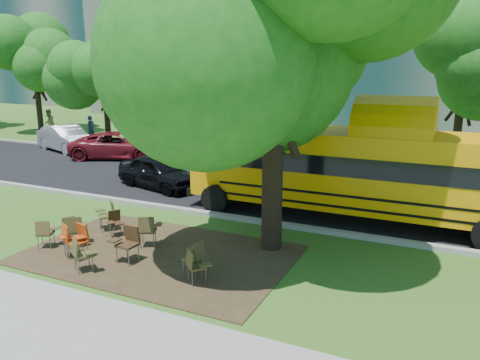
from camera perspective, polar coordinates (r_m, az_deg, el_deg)
The scene contains 30 objects.
ground at distance 13.80m, azimuth -12.21°, elevation -7.48°, with size 160.00×160.00×0.00m, color #31591C.
dirt_patch at distance 12.86m, azimuth -9.94°, elevation -8.91°, with size 7.00×4.50×0.03m, color #382819.
asphalt_road at distance 19.53m, azimuth 0.13°, elevation -0.73°, with size 80.00×8.00×0.04m, color black.
kerb_near at distance 16.12m, azimuth -5.83°, elevation -3.82°, with size 80.00×0.25×0.14m, color gray.
kerb_far at distance 23.21m, azimuth 4.36°, elevation 1.71°, with size 80.00×0.25×0.14m, color gray.
building_main at distance 49.21m, azimuth 6.17°, elevation 20.88°, with size 38.00×16.00×22.00m, color slate.
building_left at distance 68.18m, azimuth -18.48°, elevation 17.47°, with size 26.00×14.00×20.00m, color slate.
bg_tree_0 at distance 30.54m, azimuth -16.24°, elevation 12.64°, with size 5.20×5.20×7.18m.
bg_tree_1 at distance 37.57m, azimuth -23.82°, elevation 13.42°, with size 6.00×6.00×8.40m.
bg_tree_2 at distance 29.19m, azimuth -1.45°, elevation 12.44°, with size 4.80×4.80×6.62m.
bg_tree_3 at distance 24.18m, azimuth 25.74°, elevation 12.75°, with size 5.60×5.60×7.84m.
main_tree at distance 12.22m, azimuth 4.29°, elevation 18.82°, with size 7.20×7.20×9.63m.
school_bus at distance 15.26m, azimuth 17.51°, elevation 0.88°, with size 11.96×2.75×2.92m.
chair_0 at distance 13.95m, azimuth -22.63°, elevation -5.77°, with size 0.56×0.68×0.84m.
chair_1 at distance 13.05m, azimuth -19.92°, elevation -6.59°, with size 0.77×0.61×0.93m.
chair_2 at distance 13.73m, azimuth -19.47°, elevation -5.58°, with size 0.62×0.79×0.92m.
chair_3 at distance 12.92m, azimuth -19.16°, elevation -6.68°, with size 0.71×0.56×0.94m.
chair_4 at distance 12.08m, azimuth -18.82°, elevation -8.36°, with size 0.73×0.57×0.86m.
chair_5 at distance 12.34m, azimuth -13.54°, elevation -7.17°, with size 0.65×0.57×0.97m.
chair_6 at distance 11.33m, azimuth -5.43°, elevation -9.04°, with size 0.52×0.61×0.89m.
chair_7 at distance 10.94m, azimuth -5.51°, elevation -10.14°, with size 0.71×0.56×0.83m.
chair_8 at distance 14.27m, azimuth -20.11°, elevation -5.26°, with size 0.52×0.66×0.78m.
chair_9 at distance 14.81m, azimuth -15.79°, elevation -3.83°, with size 0.81×0.64×0.94m.
chair_10 at distance 14.30m, azimuth -15.00°, elevation -4.81°, with size 0.52×0.66×0.78m.
chair_11 at distance 13.19m, azimuth -11.13°, elevation -5.76°, with size 0.63×0.75×0.94m.
black_car at distance 19.40m, azimuth -9.82°, elevation 0.95°, with size 1.59×3.96×1.35m, color black.
bg_car_silver at distance 29.16m, azimuth -20.40°, elevation 4.76°, with size 1.60×4.60×1.52m, color #9D9DA2.
bg_car_red at distance 26.08m, azimuth -14.47°, elevation 4.11°, with size 2.38×5.17×1.44m, color maroon.
pedestrian_a at distance 32.62m, azimuth -17.69°, elevation 6.00°, with size 0.61×0.40×1.68m, color navy.
pedestrian_b at distance 36.18m, azimuth -22.26°, elevation 6.50°, with size 0.91×0.71×1.87m, color #806A4C.
Camera 1 is at (7.89, -10.18, 4.96)m, focal length 35.00 mm.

